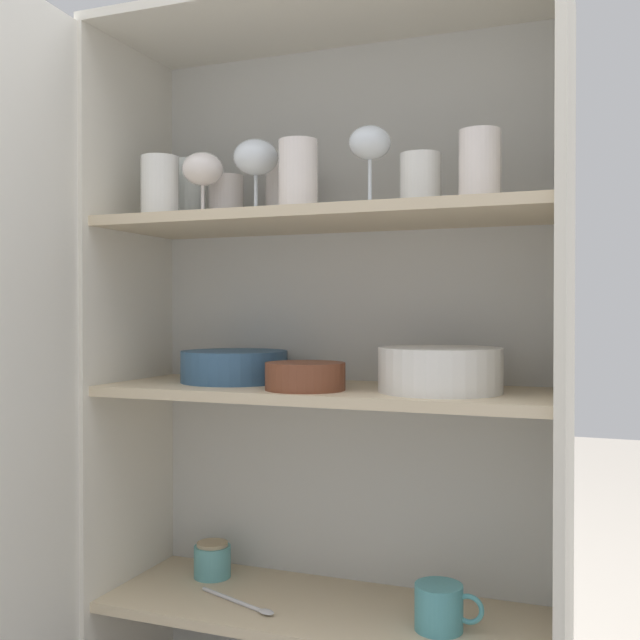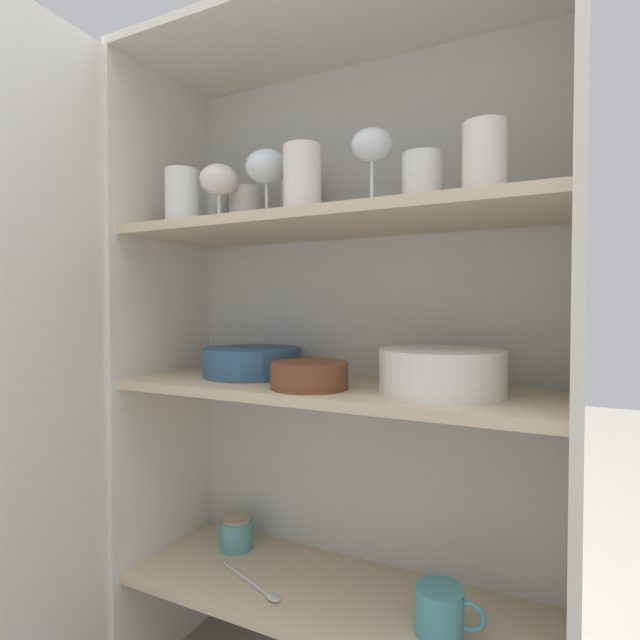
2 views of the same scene
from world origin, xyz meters
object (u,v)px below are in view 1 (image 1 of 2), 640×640
(plate_stack_white, at_px, (440,370))
(coffee_mug_primary, at_px, (440,607))
(mixing_bowl_large, at_px, (234,365))
(serving_bowl_small, at_px, (305,375))
(storage_jar, at_px, (212,560))

(plate_stack_white, height_order, coffee_mug_primary, plate_stack_white)
(mixing_bowl_large, relative_size, serving_bowl_small, 1.47)
(mixing_bowl_large, height_order, serving_bowl_small, mixing_bowl_large)
(plate_stack_white, distance_m, storage_jar, 0.67)
(serving_bowl_small, bearing_deg, coffee_mug_primary, 7.37)
(coffee_mug_primary, bearing_deg, storage_jar, 170.01)
(mixing_bowl_large, bearing_deg, serving_bowl_small, -24.95)
(coffee_mug_primary, height_order, storage_jar, coffee_mug_primary)
(mixing_bowl_large, xyz_separation_m, serving_bowl_small, (0.20, -0.09, -0.01))
(coffee_mug_primary, bearing_deg, serving_bowl_small, -172.63)
(serving_bowl_small, bearing_deg, mixing_bowl_large, 155.05)
(storage_jar, bearing_deg, serving_bowl_small, -24.77)
(coffee_mug_primary, bearing_deg, plate_stack_white, 104.35)
(plate_stack_white, height_order, mixing_bowl_large, plate_stack_white)
(mixing_bowl_large, xyz_separation_m, coffee_mug_primary, (0.44, -0.06, -0.42))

